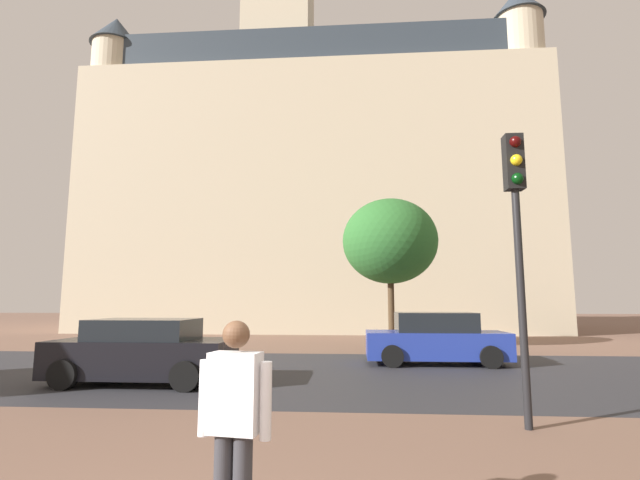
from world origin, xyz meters
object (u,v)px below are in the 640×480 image
Objects in this scene: person_skater at (235,419)px; car_black at (143,352)px; car_blue at (436,339)px; traffic_light_pole at (517,218)px.

car_black is at bearing 119.96° from person_skater.
car_blue is at bearing 72.37° from person_skater.
person_skater is at bearing -134.45° from traffic_light_pole.
car_blue is 0.92× the size of traffic_light_pole.
traffic_light_pole reaches higher than car_black.
traffic_light_pole is at bearing -23.79° from car_black.
traffic_light_pole is at bearing 45.55° from person_skater.
car_black is at bearing 156.21° from traffic_light_pole.
car_black is 0.90× the size of traffic_light_pole.
car_blue is 7.56m from traffic_light_pole.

